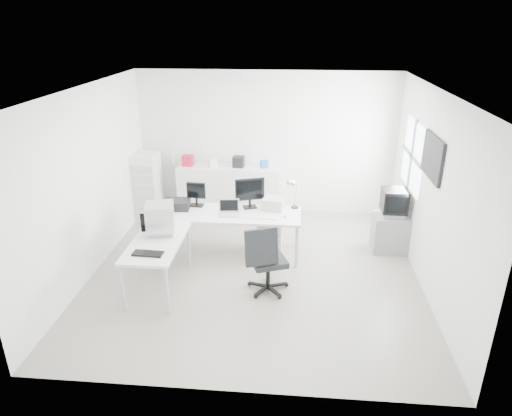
# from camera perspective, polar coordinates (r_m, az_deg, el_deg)

# --- Properties ---
(floor) EXTENTS (5.00, 5.00, 0.01)m
(floor) POSITION_cam_1_polar(r_m,az_deg,el_deg) (7.23, -0.14, -7.94)
(floor) COLOR #B9B5A6
(floor) RESTS_ON ground
(ceiling) EXTENTS (5.00, 5.00, 0.01)m
(ceiling) POSITION_cam_1_polar(r_m,az_deg,el_deg) (6.29, -0.17, 14.59)
(ceiling) COLOR white
(ceiling) RESTS_ON back_wall
(back_wall) EXTENTS (5.00, 0.02, 2.80)m
(back_wall) POSITION_cam_1_polar(r_m,az_deg,el_deg) (9.01, 1.30, 8.00)
(back_wall) COLOR silver
(back_wall) RESTS_ON floor
(left_wall) EXTENTS (0.02, 5.00, 2.80)m
(left_wall) POSITION_cam_1_polar(r_m,az_deg,el_deg) (7.28, -20.17, 2.97)
(left_wall) COLOR silver
(left_wall) RESTS_ON floor
(right_wall) EXTENTS (0.02, 5.00, 2.80)m
(right_wall) POSITION_cam_1_polar(r_m,az_deg,el_deg) (6.88, 21.06, 1.72)
(right_wall) COLOR silver
(right_wall) RESTS_ON floor
(window) EXTENTS (0.02, 1.20, 1.10)m
(window) POSITION_cam_1_polar(r_m,az_deg,el_deg) (7.92, 18.96, 6.19)
(window) COLOR white
(window) RESTS_ON right_wall
(wall_picture) EXTENTS (0.04, 0.90, 0.60)m
(wall_picture) POSITION_cam_1_polar(r_m,az_deg,el_deg) (6.82, 21.20, 5.96)
(wall_picture) COLOR black
(wall_picture) RESTS_ON right_wall
(main_desk) EXTENTS (2.40, 0.80, 0.75)m
(main_desk) POSITION_cam_1_polar(r_m,az_deg,el_deg) (7.60, -3.58, -3.18)
(main_desk) COLOR silver
(main_desk) RESTS_ON floor
(side_desk) EXTENTS (0.70, 1.40, 0.75)m
(side_desk) POSITION_cam_1_polar(r_m,az_deg,el_deg) (6.83, -12.07, -6.86)
(side_desk) COLOR silver
(side_desk) RESTS_ON floor
(drawer_pedestal) EXTENTS (0.40, 0.50, 0.60)m
(drawer_pedestal) POSITION_cam_1_polar(r_m,az_deg,el_deg) (7.61, 1.72, -3.73)
(drawer_pedestal) COLOR silver
(drawer_pedestal) RESTS_ON floor
(inkjet_printer) EXTENTS (0.44, 0.36, 0.15)m
(inkjet_printer) POSITION_cam_1_polar(r_m,az_deg,el_deg) (7.67, -9.85, 0.45)
(inkjet_printer) COLOR black
(inkjet_printer) RESTS_ON main_desk
(lcd_monitor_small) EXTENTS (0.33, 0.21, 0.40)m
(lcd_monitor_small) POSITION_cam_1_polar(r_m,az_deg,el_deg) (7.69, -7.47, 1.67)
(lcd_monitor_small) COLOR black
(lcd_monitor_small) RESTS_ON main_desk
(lcd_monitor_large) EXTENTS (0.53, 0.35, 0.51)m
(lcd_monitor_large) POSITION_cam_1_polar(r_m,az_deg,el_deg) (7.54, -0.79, 1.85)
(lcd_monitor_large) COLOR black
(lcd_monitor_large) RESTS_ON main_desk
(laptop) EXTENTS (0.33, 0.34, 0.20)m
(laptop) POSITION_cam_1_polar(r_m,az_deg,el_deg) (7.31, -3.40, -0.20)
(laptop) COLOR #B7B7BA
(laptop) RESTS_ON main_desk
(white_keyboard) EXTENTS (0.41, 0.16, 0.02)m
(white_keyboard) POSITION_cam_1_polar(r_m,az_deg,el_deg) (7.24, 1.27, -1.17)
(white_keyboard) COLOR silver
(white_keyboard) RESTS_ON main_desk
(white_mouse) EXTENTS (0.06, 0.06, 0.06)m
(white_mouse) POSITION_cam_1_polar(r_m,az_deg,el_deg) (7.26, 3.66, -0.94)
(white_mouse) COLOR silver
(white_mouse) RESTS_ON main_desk
(laser_printer) EXTENTS (0.39, 0.36, 0.19)m
(laser_printer) POSITION_cam_1_polar(r_m,az_deg,el_deg) (7.54, 2.22, 0.55)
(laser_printer) COLOR #B2B2B2
(laser_printer) RESTS_ON main_desk
(desk_lamp) EXTENTS (0.21, 0.21, 0.50)m
(desk_lamp) POSITION_cam_1_polar(r_m,az_deg,el_deg) (7.55, 4.93, 1.77)
(desk_lamp) COLOR silver
(desk_lamp) RESTS_ON main_desk
(crt_monitor) EXTENTS (0.45, 0.45, 0.43)m
(crt_monitor) POSITION_cam_1_polar(r_m,az_deg,el_deg) (6.78, -11.88, -1.48)
(crt_monitor) COLOR #B7B7BA
(crt_monitor) RESTS_ON side_desk
(black_keyboard) EXTENTS (0.41, 0.18, 0.03)m
(black_keyboard) POSITION_cam_1_polar(r_m,az_deg,el_deg) (6.31, -13.37, -5.56)
(black_keyboard) COLOR black
(black_keyboard) RESTS_ON side_desk
(office_chair) EXTENTS (0.80, 0.80, 1.08)m
(office_chair) POSITION_cam_1_polar(r_m,az_deg,el_deg) (6.52, 1.53, -6.18)
(office_chair) COLOR #222526
(office_chair) RESTS_ON floor
(tv_cabinet) EXTENTS (0.59, 0.48, 0.64)m
(tv_cabinet) POSITION_cam_1_polar(r_m,az_deg,el_deg) (8.06, 16.43, -2.99)
(tv_cabinet) COLOR gray
(tv_cabinet) RESTS_ON floor
(crt_tv) EXTENTS (0.50, 0.48, 0.45)m
(crt_tv) POSITION_cam_1_polar(r_m,az_deg,el_deg) (7.84, 16.87, 0.60)
(crt_tv) COLOR black
(crt_tv) RESTS_ON tv_cabinet
(sideboard) EXTENTS (2.00, 0.50, 1.00)m
(sideboard) POSITION_cam_1_polar(r_m,az_deg,el_deg) (9.11, -3.39, 2.19)
(sideboard) COLOR silver
(sideboard) RESTS_ON floor
(clutter_box_a) EXTENTS (0.21, 0.19, 0.21)m
(clutter_box_a) POSITION_cam_1_polar(r_m,az_deg,el_deg) (9.07, -8.51, 5.90)
(clutter_box_a) COLOR #B21933
(clutter_box_a) RESTS_ON sideboard
(clutter_box_b) EXTENTS (0.19, 0.18, 0.16)m
(clutter_box_b) POSITION_cam_1_polar(r_m,az_deg,el_deg) (8.97, -5.38, 5.70)
(clutter_box_b) COLOR silver
(clutter_box_b) RESTS_ON sideboard
(clutter_box_c) EXTENTS (0.23, 0.21, 0.21)m
(clutter_box_c) POSITION_cam_1_polar(r_m,az_deg,el_deg) (8.89, -2.20, 5.81)
(clutter_box_c) COLOR black
(clutter_box_c) RESTS_ON sideboard
(clutter_box_d) EXTENTS (0.17, 0.16, 0.14)m
(clutter_box_d) POSITION_cam_1_polar(r_m,az_deg,el_deg) (8.85, 1.03, 5.52)
(clutter_box_d) COLOR blue
(clutter_box_d) RESTS_ON sideboard
(clutter_bottle) EXTENTS (0.07, 0.07, 0.22)m
(clutter_bottle) POSITION_cam_1_polar(r_m,az_deg,el_deg) (9.18, -10.29, 6.03)
(clutter_bottle) COLOR silver
(clutter_bottle) RESTS_ON sideboard
(filing_cabinet) EXTENTS (0.46, 0.54, 1.30)m
(filing_cabinet) POSITION_cam_1_polar(r_m,az_deg,el_deg) (9.15, -13.39, 2.69)
(filing_cabinet) COLOR silver
(filing_cabinet) RESTS_ON floor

